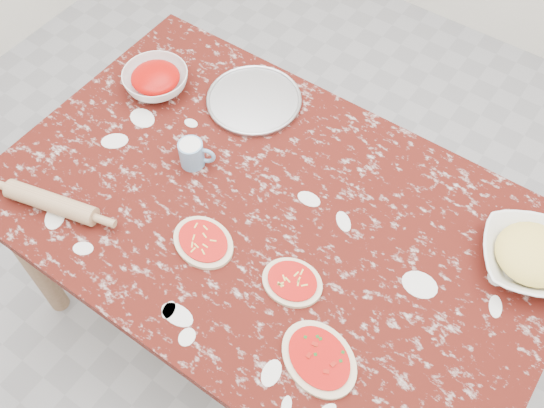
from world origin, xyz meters
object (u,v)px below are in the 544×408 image
(sauce_bowl, at_px, (156,81))
(rolling_pin, at_px, (51,202))
(pizza_tray, at_px, (254,101))
(cheese_bowl, at_px, (530,258))
(flour_mug, at_px, (193,154))
(worktable, at_px, (272,229))

(sauce_bowl, height_order, rolling_pin, sauce_bowl)
(pizza_tray, bearing_deg, cheese_bowl, -3.52)
(flour_mug, relative_size, rolling_pin, 0.38)
(worktable, xyz_separation_m, sauce_bowl, (-0.59, 0.19, 0.12))
(cheese_bowl, height_order, rolling_pin, cheese_bowl)
(cheese_bowl, bearing_deg, sauce_bowl, -176.66)
(sauce_bowl, distance_m, rolling_pin, 0.54)
(worktable, bearing_deg, pizza_tray, 132.69)
(pizza_tray, xyz_separation_m, sauce_bowl, (-0.30, -0.13, 0.03))
(cheese_bowl, xyz_separation_m, flour_mug, (-0.95, -0.25, 0.01))
(flour_mug, height_order, rolling_pin, flour_mug)
(cheese_bowl, bearing_deg, rolling_pin, -152.82)
(cheese_bowl, bearing_deg, pizza_tray, 176.48)
(sauce_bowl, bearing_deg, flour_mug, -30.44)
(pizza_tray, bearing_deg, rolling_pin, -108.95)
(pizza_tray, height_order, sauce_bowl, sauce_bowl)
(worktable, xyz_separation_m, pizza_tray, (-0.30, 0.32, 0.09))
(worktable, relative_size, flour_mug, 15.10)
(cheese_bowl, height_order, flour_mug, flour_mug)
(sauce_bowl, bearing_deg, worktable, -17.73)
(sauce_bowl, height_order, cheese_bowl, sauce_bowl)
(worktable, relative_size, pizza_tray, 5.33)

